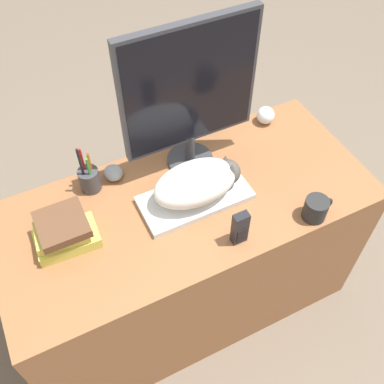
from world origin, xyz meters
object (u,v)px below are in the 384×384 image
keyboard (195,198)px  monitor (190,92)px  coffee_mug (316,209)px  baseball (266,115)px  pen_cup (89,179)px  book_stack (64,233)px  computer_mouse (113,173)px  phone (240,228)px  cat (199,182)px

keyboard → monitor: bearing=68.9°
coffee_mug → baseball: (0.11, 0.49, -0.01)m
keyboard → pen_cup: (-0.31, 0.22, 0.04)m
coffee_mug → book_stack: bearing=161.0°
keyboard → computer_mouse: computer_mouse is taller
monitor → book_stack: size_ratio=2.79×
monitor → keyboard: bearing=-111.1°
baseball → phone: bearing=-130.5°
computer_mouse → baseball: 0.66m
monitor → coffee_mug: bearing=-57.5°
book_stack → cat: bearing=-3.5°
monitor → pen_cup: bearing=173.8°
computer_mouse → book_stack: (-0.24, -0.21, 0.03)m
computer_mouse → book_stack: 0.32m
cat → phone: (0.04, -0.22, -0.02)m
pen_cup → baseball: size_ratio=2.87×
phone → pen_cup: bearing=130.1°
coffee_mug → book_stack: (-0.79, 0.27, 0.01)m
keyboard → pen_cup: size_ratio=1.88×
cat → book_stack: bearing=176.5°
computer_mouse → book_stack: bearing=-139.1°
pen_cup → phone: pen_cup is taller
pen_cup → baseball: (0.76, 0.02, -0.01)m
keyboard → monitor: (0.07, 0.18, 0.32)m
pen_cup → book_stack: pen_cup is taller
monitor → coffee_mug: 0.58m
pen_cup → book_stack: 0.24m
pen_cup → baseball: 0.76m
monitor → baseball: 0.48m
cat → monitor: (0.06, 0.18, 0.24)m
coffee_mug → pen_cup: (-0.65, 0.46, 0.01)m
cat → computer_mouse: cat is taller
monitor → phone: bearing=-92.2°
keyboard → computer_mouse: 0.32m
cat → monitor: bearing=72.7°
cat → baseball: 0.50m
cat → computer_mouse: (-0.23, 0.23, -0.07)m
keyboard → pen_cup: pen_cup is taller
pen_cup → cat: bearing=-33.8°
monitor → computer_mouse: size_ratio=7.17×
computer_mouse → baseball: baseball is taller
book_stack → phone: bearing=-25.6°
keyboard → monitor: monitor is taller
monitor → coffee_mug: size_ratio=5.21×
coffee_mug → monitor: bearing=122.5°
coffee_mug → cat: bearing=142.8°
phone → book_stack: 0.57m
keyboard → book_stack: (-0.46, 0.03, 0.04)m
keyboard → cat: bearing=0.0°
pen_cup → book_stack: bearing=-127.5°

